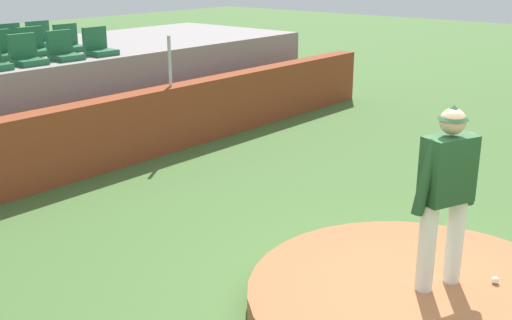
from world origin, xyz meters
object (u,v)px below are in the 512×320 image
at_px(stadium_chair_3, 26,55).
at_px(stadium_chair_9, 1,50).
at_px(stadium_chair_4, 64,51).
at_px(stadium_chair_16, 12,42).
at_px(stadium_chair_10, 35,46).
at_px(stadium_chair_11, 69,43).
at_px(stadium_chair_17, 41,39).
at_px(baseball, 495,280).
at_px(pitcher, 447,185).
at_px(stadium_chair_5, 99,46).

relative_size(stadium_chair_3, stadium_chair_9, 1.00).
relative_size(stadium_chair_4, stadium_chair_16, 1.00).
bearing_deg(stadium_chair_3, stadium_chair_10, -127.76).
xyz_separation_m(stadium_chair_11, stadium_chair_17, (-0.01, 0.93, 0.00)).
bearing_deg(stadium_chair_3, baseball, 91.98).
xyz_separation_m(stadium_chair_3, stadium_chair_10, (0.70, 0.91, 0.00)).
bearing_deg(stadium_chair_9, stadium_chair_11, -179.66).
bearing_deg(stadium_chair_3, pitcher, 89.02).
height_order(stadium_chair_3, stadium_chair_10, same).
distance_m(baseball, stadium_chair_9, 8.85).
bearing_deg(stadium_chair_4, stadium_chair_10, -90.11).
bearing_deg(stadium_chair_5, stadium_chair_9, -31.86).
distance_m(stadium_chair_9, stadium_chair_11, 1.39).
bearing_deg(stadium_chair_11, stadium_chair_4, 51.16).
xyz_separation_m(stadium_chair_4, stadium_chair_9, (-0.67, 0.88, 0.00)).
relative_size(stadium_chair_9, stadium_chair_10, 1.00).
bearing_deg(baseball, stadium_chair_10, 87.18).
distance_m(baseball, stadium_chair_3, 7.99).
relative_size(stadium_chair_3, stadium_chair_17, 1.00).
height_order(stadium_chair_5, stadium_chair_11, same).
xyz_separation_m(baseball, stadium_chair_4, (0.43, 7.83, 1.53)).
bearing_deg(stadium_chair_17, baseball, 83.28).
height_order(stadium_chair_3, stadium_chair_5, same).
relative_size(stadium_chair_4, stadium_chair_9, 1.00).
distance_m(stadium_chair_3, stadium_chair_5, 1.44).
bearing_deg(stadium_chair_3, stadium_chair_5, 179.88).
distance_m(stadium_chair_3, stadium_chair_9, 0.87).
bearing_deg(stadium_chair_3, stadium_chair_9, -91.97).
height_order(stadium_chair_5, stadium_chair_10, same).
xyz_separation_m(stadium_chair_4, stadium_chair_16, (0.05, 1.79, 0.00)).
bearing_deg(stadium_chair_17, stadium_chair_4, 68.78).
bearing_deg(stadium_chair_16, stadium_chair_11, 126.56).
bearing_deg(baseball, stadium_chair_16, 87.14).
bearing_deg(stadium_chair_5, pitcher, 78.05).
xyz_separation_m(pitcher, stadium_chair_5, (1.57, 7.41, 0.51)).
distance_m(baseball, stadium_chair_10, 8.89).
relative_size(baseball, stadium_chair_16, 0.15).
distance_m(stadium_chair_5, stadium_chair_17, 1.81).
relative_size(pitcher, stadium_chair_4, 3.65).
bearing_deg(stadium_chair_17, stadium_chair_11, 90.72).
height_order(baseball, stadium_chair_11, stadium_chair_11).
height_order(baseball, stadium_chair_10, stadium_chair_10).
bearing_deg(stadium_chair_4, stadium_chair_11, -128.84).
relative_size(stadium_chair_5, stadium_chair_10, 1.00).
bearing_deg(stadium_chair_5, stadium_chair_16, -68.89).
distance_m(stadium_chair_4, stadium_chair_16, 1.79).
relative_size(baseball, stadium_chair_11, 0.15).
distance_m(stadium_chair_10, stadium_chair_16, 0.88).
bearing_deg(pitcher, stadium_chair_11, 101.77).
bearing_deg(stadium_chair_5, stadium_chair_17, -88.95).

